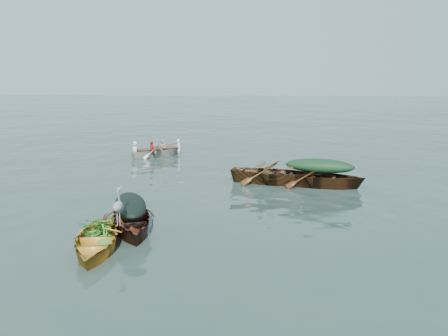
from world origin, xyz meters
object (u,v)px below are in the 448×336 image
Objects in this scene: rowed_boat at (158,156)px; open_wooden_boat at (276,184)px; yellow_dinghy at (96,251)px; heron at (118,213)px; green_tarp_boat at (319,187)px; dark_covered_boat at (131,229)px.

open_wooden_boat is at bearing -164.14° from rowed_boat.
yellow_dinghy is 1.07m from heron.
green_tarp_boat reaches higher than yellow_dinghy.
rowed_boat is at bearing 88.48° from heron.
rowed_boat is at bearing 78.42° from dark_covered_boat.
heron is at bearing 5.19° from yellow_dinghy.
yellow_dinghy is 0.83× the size of dark_covered_boat.
heron is (0.10, -1.34, 0.92)m from dark_covered_boat.
dark_covered_boat is (0.44, 1.48, 0.00)m from yellow_dinghy.
open_wooden_boat is at bearing 31.92° from dark_covered_boat.
dark_covered_boat is at bearing 154.65° from open_wooden_boat.
rowed_boat is at bearing 65.19° from green_tarp_boat.
open_wooden_boat is at bearing 90.00° from green_tarp_boat.
rowed_boat is (-1.58, 10.51, 0.00)m from dark_covered_boat.
open_wooden_boat is (-1.58, 0.35, 0.00)m from green_tarp_boat.
open_wooden_boat reaches higher than dark_covered_boat.
dark_covered_boat is 0.83× the size of open_wooden_boat.
green_tarp_boat is 1.23× the size of rowed_boat.
green_tarp_boat is 0.95× the size of open_wooden_boat.
rowed_boat is at bearing 85.87° from yellow_dinghy.
yellow_dinghy is 8.19m from open_wooden_boat.
green_tarp_boat reaches higher than rowed_boat.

